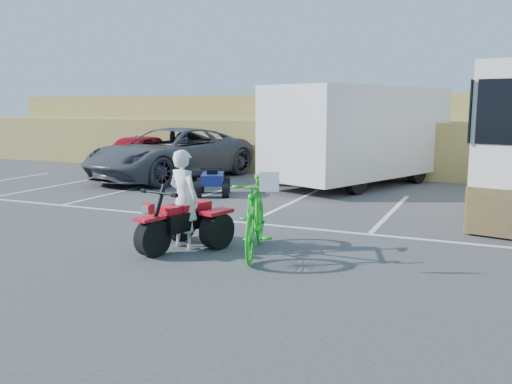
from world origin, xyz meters
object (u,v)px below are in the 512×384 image
at_px(rider, 184,199).
at_px(quad_atv_blue, 213,195).
at_px(grey_pickup, 171,154).
at_px(red_car, 135,153).
at_px(quad_atv_green, 287,184).
at_px(cargo_trailer, 360,132).
at_px(red_trike_atv, 179,249).
at_px(green_dirt_bike, 255,216).

xyz_separation_m(rider, quad_atv_blue, (-2.34, 5.46, -0.90)).
bearing_deg(rider, grey_pickup, -41.33).
height_order(red_car, quad_atv_green, red_car).
xyz_separation_m(cargo_trailer, quad_atv_green, (-2.24, -0.73, -1.72)).
bearing_deg(grey_pickup, cargo_trailer, 22.96).
distance_m(red_trike_atv, cargo_trailer, 9.65).
xyz_separation_m(red_trike_atv, green_dirt_bike, (1.41, 0.25, 0.68)).
bearing_deg(grey_pickup, quad_atv_green, 19.12).
height_order(rider, cargo_trailer, cargo_trailer).
relative_size(red_car, quad_atv_blue, 3.32).
xyz_separation_m(red_trike_atv, quad_atv_green, (-1.14, 8.71, 0.00)).
relative_size(rider, cargo_trailer, 0.25).
bearing_deg(quad_atv_green, grey_pickup, 176.60).
relative_size(red_trike_atv, cargo_trailer, 0.24).
relative_size(red_trike_atv, rider, 0.97).
relative_size(red_trike_atv, green_dirt_bike, 0.77).
height_order(green_dirt_bike, cargo_trailer, cargo_trailer).
xyz_separation_m(rider, green_dirt_bike, (1.37, 0.10, -0.22)).
height_order(red_trike_atv, green_dirt_bike, green_dirt_bike).
relative_size(grey_pickup, cargo_trailer, 0.89).
bearing_deg(red_car, quad_atv_blue, -37.76).
xyz_separation_m(red_car, quad_atv_green, (6.69, -0.71, -0.74)).
distance_m(cargo_trailer, quad_atv_blue, 5.41).
relative_size(red_trike_atv, quad_atv_blue, 1.34).
xyz_separation_m(rider, quad_atv_green, (-1.17, 8.56, -0.90)).
relative_size(rider, quad_atv_blue, 1.38).
xyz_separation_m(green_dirt_bike, grey_pickup, (-6.77, 7.92, 0.22)).
distance_m(cargo_trailer, quad_atv_green, 2.92).
bearing_deg(grey_pickup, rider, -44.12).
bearing_deg(red_car, rider, -52.86).
relative_size(grey_pickup, red_car, 1.50).
bearing_deg(cargo_trailer, quad_atv_green, -139.26).
bearing_deg(red_trike_atv, quad_atv_blue, 127.09).
relative_size(rider, quad_atv_green, 1.19).
distance_m(green_dirt_bike, quad_atv_green, 8.86).
height_order(grey_pickup, quad_atv_green, grey_pickup).
relative_size(green_dirt_bike, quad_atv_blue, 1.74).
distance_m(red_trike_atv, grey_pickup, 9.82).
bearing_deg(red_trike_atv, grey_pickup, 138.01).
height_order(rider, grey_pickup, grey_pickup).
distance_m(red_trike_atv, quad_atv_blue, 6.06).
xyz_separation_m(red_trike_atv, grey_pickup, (-5.36, 8.17, 0.90)).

